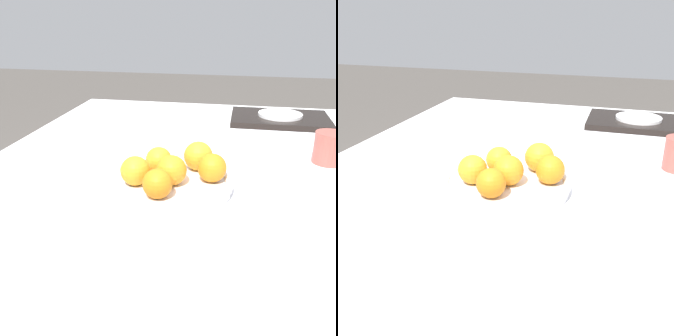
# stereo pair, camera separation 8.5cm
# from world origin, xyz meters

# --- Properties ---
(table) EXTENTS (1.20, 1.02, 0.74)m
(table) POSITION_xyz_m (0.00, 0.00, 0.37)
(table) COLOR white
(table) RESTS_ON ground_plane
(fruit_platter) EXTENTS (0.29, 0.29, 0.03)m
(fruit_platter) POSITION_xyz_m (-0.09, -0.33, 0.76)
(fruit_platter) COLOR silver
(fruit_platter) RESTS_ON table
(orange_0) EXTENTS (0.06, 0.06, 0.06)m
(orange_0) POSITION_xyz_m (-0.16, -0.36, 0.79)
(orange_0) COLOR orange
(orange_0) RESTS_ON fruit_platter
(orange_1) EXTENTS (0.07, 0.07, 0.07)m
(orange_1) POSITION_xyz_m (-0.08, -0.34, 0.79)
(orange_1) COLOR orange
(orange_1) RESTS_ON fruit_platter
(orange_2) EXTENTS (0.06, 0.06, 0.06)m
(orange_2) POSITION_xyz_m (-0.00, -0.31, 0.79)
(orange_2) COLOR orange
(orange_2) RESTS_ON fruit_platter
(orange_3) EXTENTS (0.07, 0.07, 0.07)m
(orange_3) POSITION_xyz_m (-0.04, -0.25, 0.80)
(orange_3) COLOR orange
(orange_3) RESTS_ON fruit_platter
(orange_4) EXTENTS (0.06, 0.06, 0.06)m
(orange_4) POSITION_xyz_m (-0.10, -0.41, 0.79)
(orange_4) COLOR orange
(orange_4) RESTS_ON fruit_platter
(orange_5) EXTENTS (0.06, 0.06, 0.06)m
(orange_5) POSITION_xyz_m (-0.12, -0.28, 0.79)
(orange_5) COLOR orange
(orange_5) RESTS_ON fruit_platter
(serving_tray) EXTENTS (0.33, 0.23, 0.02)m
(serving_tray) POSITION_xyz_m (0.18, 0.29, 0.75)
(serving_tray) COLOR black
(serving_tray) RESTS_ON table
(side_plate) EXTENTS (0.15, 0.15, 0.01)m
(side_plate) POSITION_xyz_m (0.18, 0.29, 0.77)
(side_plate) COLOR white
(side_plate) RESTS_ON serving_tray
(napkin) EXTENTS (0.15, 0.10, 0.01)m
(napkin) POSITION_xyz_m (-0.23, 0.27, 0.75)
(napkin) COLOR white
(napkin) RESTS_ON table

